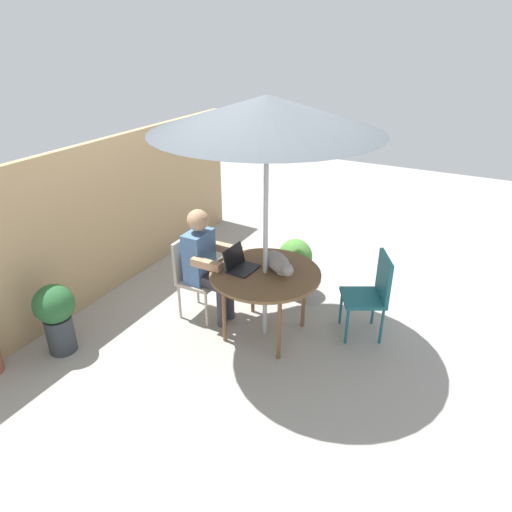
% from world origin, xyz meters
% --- Properties ---
extents(ground_plane, '(14.00, 14.00, 0.00)m').
position_xyz_m(ground_plane, '(0.00, 0.00, 0.00)').
color(ground_plane, gray).
extents(fence_back, '(4.88, 0.08, 1.75)m').
position_xyz_m(fence_back, '(0.00, 2.04, 0.88)').
color(fence_back, tan).
rests_on(fence_back, ground).
extents(patio_table, '(1.08, 1.08, 0.71)m').
position_xyz_m(patio_table, '(0.00, 0.00, 0.66)').
color(patio_table, brown).
rests_on(patio_table, ground).
extents(patio_umbrella, '(1.99, 1.99, 2.34)m').
position_xyz_m(patio_umbrella, '(0.00, 0.00, 2.18)').
color(patio_umbrella, '#B7B7BC').
rests_on(patio_umbrella, ground).
extents(chair_occupied, '(0.40, 0.40, 0.88)m').
position_xyz_m(chair_occupied, '(0.00, 0.85, 0.51)').
color(chair_occupied, '#B2A899').
rests_on(chair_occupied, ground).
extents(chair_empty, '(0.54, 0.54, 0.88)m').
position_xyz_m(chair_empty, '(0.49, -0.93, 0.51)').
color(chair_empty, '#1E606B').
rests_on(chair_empty, ground).
extents(person_seated, '(0.48, 0.48, 1.22)m').
position_xyz_m(person_seated, '(0.00, 0.69, 0.68)').
color(person_seated, '#4C72A5').
rests_on(person_seated, ground).
extents(laptop, '(0.31, 0.27, 0.21)m').
position_xyz_m(laptop, '(-0.05, 0.26, 0.77)').
color(laptop, black).
rests_on(laptop, patio_table).
extents(cat, '(0.48, 0.50, 0.17)m').
position_xyz_m(cat, '(0.08, -0.10, 0.79)').
color(cat, gray).
rests_on(cat, patio_table).
extents(potted_plant_near_fence, '(0.37, 0.37, 0.71)m').
position_xyz_m(potted_plant_near_fence, '(-1.16, 1.61, 0.42)').
color(potted_plant_near_fence, '#33383D').
rests_on(potted_plant_near_fence, ground).
extents(potted_plant_by_chair, '(0.39, 0.39, 0.68)m').
position_xyz_m(potted_plant_by_chair, '(0.89, 0.06, 0.36)').
color(potted_plant_by_chair, '#595654').
rests_on(potted_plant_by_chair, ground).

